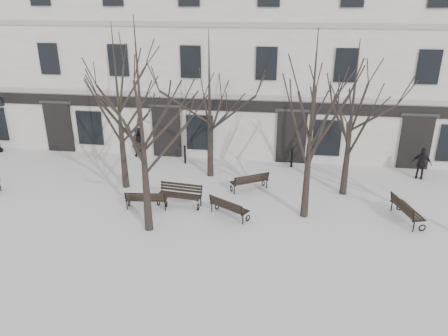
% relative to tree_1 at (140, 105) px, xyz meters
% --- Properties ---
extents(ground, '(100.00, 100.00, 0.00)m').
position_rel_tree_1_xyz_m(ground, '(2.12, 0.32, -5.12)').
color(ground, silver).
rests_on(ground, ground).
extents(building, '(40.40, 10.20, 11.40)m').
position_rel_tree_1_xyz_m(building, '(2.12, 13.28, 0.39)').
color(building, silver).
rests_on(building, ground).
extents(tree_1, '(5.74, 5.74, 8.20)m').
position_rel_tree_1_xyz_m(tree_1, '(0.00, 0.00, 0.00)').
color(tree_1, black).
rests_on(tree_1, ground).
extents(tree_2, '(5.38, 5.38, 7.69)m').
position_rel_tree_1_xyz_m(tree_2, '(6.21, 2.00, -0.32)').
color(tree_2, black).
rests_on(tree_2, ground).
extents(tree_4, '(5.40, 5.40, 7.72)m').
position_rel_tree_1_xyz_m(tree_4, '(-2.33, 3.82, -0.30)').
color(tree_4, black).
rests_on(tree_4, ground).
extents(tree_5, '(5.10, 5.10, 7.29)m').
position_rel_tree_1_xyz_m(tree_5, '(1.53, 5.77, -0.57)').
color(tree_5, black).
rests_on(tree_5, ground).
extents(tree_6, '(4.95, 4.95, 7.07)m').
position_rel_tree_1_xyz_m(tree_6, '(8.10, 4.50, -0.70)').
color(tree_6, black).
rests_on(tree_6, ground).
extents(bench_1, '(1.82, 0.80, 0.89)m').
position_rel_tree_1_xyz_m(bench_1, '(-0.62, 1.67, -4.64)').
color(bench_1, black).
rests_on(bench_1, ground).
extents(bench_2, '(1.81, 1.45, 0.89)m').
position_rel_tree_1_xyz_m(bench_2, '(3.04, 1.44, -4.64)').
color(bench_2, black).
rests_on(bench_2, ground).
extents(bench_3, '(2.02, 0.94, 0.98)m').
position_rel_tree_1_xyz_m(bench_3, '(0.76, 2.25, -4.59)').
color(bench_3, black).
rests_on(bench_3, ground).
extents(bench_4, '(1.86, 1.46, 0.91)m').
position_rel_tree_1_xyz_m(bench_4, '(3.70, 4.22, -4.63)').
color(bench_4, black).
rests_on(bench_4, ground).
extents(bench_5, '(1.16, 1.99, 0.95)m').
position_rel_tree_1_xyz_m(bench_5, '(10.35, 2.14, -4.61)').
color(bench_5, black).
rests_on(bench_5, ground).
extents(bollard_a, '(0.14, 0.14, 1.05)m').
position_rel_tree_1_xyz_m(bollard_a, '(-0.14, 7.26, -4.56)').
color(bollard_a, black).
rests_on(bollard_a, ground).
extents(bollard_b, '(0.14, 0.14, 1.06)m').
position_rel_tree_1_xyz_m(bollard_b, '(5.69, 7.53, -4.55)').
color(bollard_b, black).
rests_on(bollard_b, ground).
extents(pedestrian_b, '(0.86, 0.68, 1.73)m').
position_rel_tree_1_xyz_m(pedestrian_b, '(-3.07, 8.02, -5.12)').
color(pedestrian_b, black).
rests_on(pedestrian_b, ground).
extents(pedestrian_c, '(1.04, 0.68, 1.65)m').
position_rel_tree_1_xyz_m(pedestrian_c, '(12.15, 6.81, -5.12)').
color(pedestrian_c, black).
rests_on(pedestrian_c, ground).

